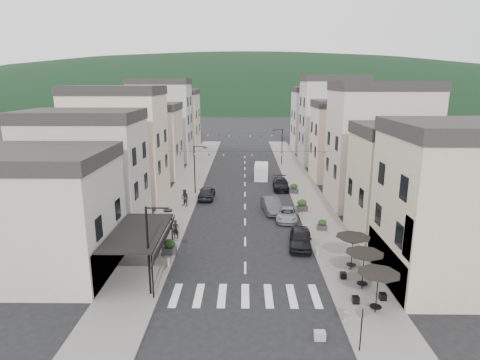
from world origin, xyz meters
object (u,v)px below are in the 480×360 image
at_px(delivery_van, 261,171).
at_px(parked_car_b, 272,205).
at_px(parked_car_a, 301,238).
at_px(parked_car_c, 287,214).
at_px(parked_car_e, 207,192).
at_px(pedestrian_a, 176,229).
at_px(pedestrian_b, 185,198).
at_px(parked_car_d, 281,184).

bearing_deg(delivery_van, parked_car_b, -84.74).
bearing_deg(parked_car_a, parked_car_b, 107.98).
distance_m(parked_car_c, parked_car_e, 11.45).
distance_m(parked_car_c, pedestrian_a, 11.48).
relative_size(parked_car_a, parked_car_c, 1.01).
bearing_deg(parked_car_b, pedestrian_a, -146.39).
xyz_separation_m(parked_car_c, parked_car_e, (-8.71, 7.42, 0.15)).
xyz_separation_m(parked_car_a, pedestrian_b, (-11.17, 10.75, 0.32)).
bearing_deg(parked_car_a, parked_car_e, 129.74).
height_order(parked_car_b, pedestrian_a, pedestrian_a).
distance_m(parked_car_c, delivery_van, 17.89).
distance_m(parked_car_d, pedestrian_b, 13.61).
distance_m(parked_car_a, pedestrian_a, 10.73).
height_order(parked_car_e, pedestrian_a, pedestrian_a).
xyz_separation_m(parked_car_a, parked_car_b, (-1.80, 9.21, 0.01)).
bearing_deg(pedestrian_a, pedestrian_b, 100.56).
height_order(parked_car_b, parked_car_c, parked_car_b).
relative_size(parked_car_d, parked_car_e, 1.08).
xyz_separation_m(parked_car_d, pedestrian_a, (-10.63, -17.02, 0.25)).
distance_m(delivery_van, pedestrian_a, 24.47).
bearing_deg(parked_car_a, delivery_van, 102.20).
bearing_deg(parked_car_e, parked_car_a, 123.87).
relative_size(parked_car_e, delivery_van, 0.93).
relative_size(parked_car_a, parked_car_d, 0.92).
distance_m(parked_car_d, parked_car_e, 10.12).
height_order(parked_car_b, delivery_van, delivery_van).
xyz_separation_m(parked_car_a, parked_car_e, (-9.12, 14.14, 0.00)).
bearing_deg(pedestrian_b, delivery_van, 90.38).
xyz_separation_m(parked_car_a, pedestrian_a, (-10.63, 1.50, 0.19)).
relative_size(parked_car_c, pedestrian_b, 2.31).
relative_size(parked_car_e, pedestrian_a, 2.69).
distance_m(parked_car_e, pedestrian_b, 3.98).
xyz_separation_m(parked_car_c, pedestrian_a, (-10.22, -5.21, 0.34)).
bearing_deg(parked_car_d, pedestrian_a, -121.04).
bearing_deg(pedestrian_a, parked_car_c, 34.24).
bearing_deg(parked_car_a, parked_car_d, 96.93).
relative_size(parked_car_a, parked_car_e, 0.99).
height_order(parked_car_c, parked_car_d, parked_car_d).
height_order(parked_car_c, pedestrian_a, pedestrian_a).
xyz_separation_m(parked_car_e, pedestrian_b, (-2.05, -3.40, 0.31)).
bearing_deg(parked_car_d, parked_car_e, -153.40).
bearing_deg(parked_car_b, parked_car_e, 138.52).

